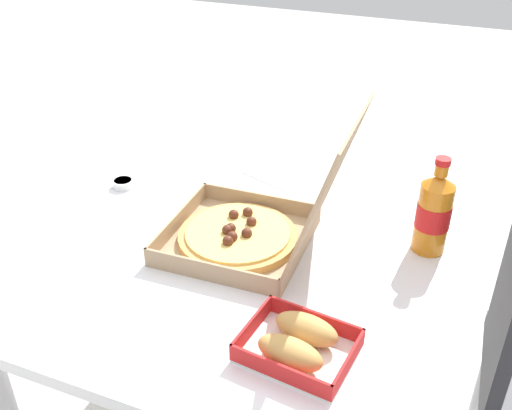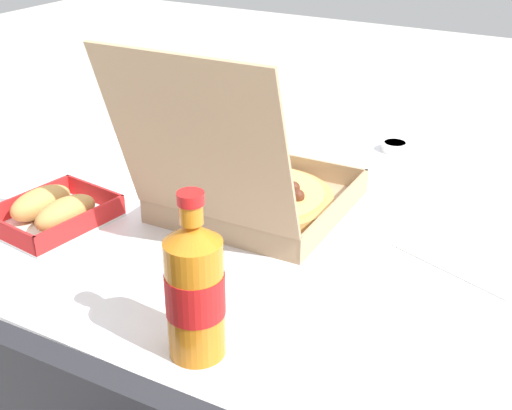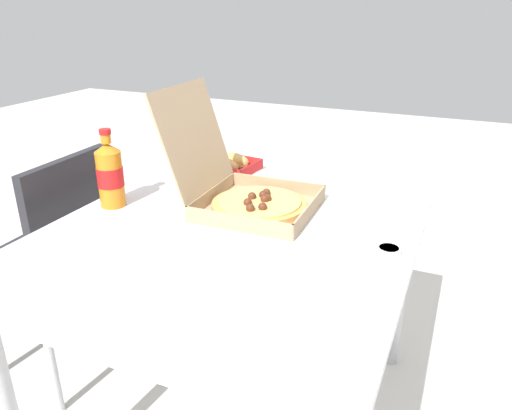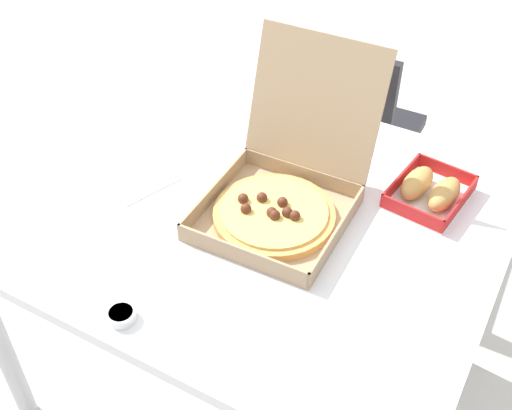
{
  "view_description": "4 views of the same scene",
  "coord_description": "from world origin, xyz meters",
  "px_view_note": "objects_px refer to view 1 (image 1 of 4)",
  "views": [
    {
      "loc": [
        1.09,
        0.43,
        1.48
      ],
      "look_at": [
        0.01,
        -0.01,
        0.78
      ],
      "focal_mm": 41.46,
      "sensor_mm": 36.0,
      "label": 1
    },
    {
      "loc": [
        -0.46,
        0.95,
        1.27
      ],
      "look_at": [
        0.08,
        0.01,
        0.74
      ],
      "focal_mm": 48.0,
      "sensor_mm": 36.0,
      "label": 2
    },
    {
      "loc": [
        -1.08,
        -0.52,
        1.27
      ],
      "look_at": [
        0.03,
        -0.03,
        0.76
      ],
      "focal_mm": 34.45,
      "sensor_mm": 36.0,
      "label": 3
    },
    {
      "loc": [
        0.56,
        -0.95,
        1.69
      ],
      "look_at": [
        0.07,
        -0.06,
        0.78
      ],
      "focal_mm": 45.72,
      "sensor_mm": 36.0,
      "label": 4
    }
  ],
  "objects_px": {
    "cola_bottle": "(434,213)",
    "dipping_sauce_cup": "(123,183)",
    "pizza_box_open": "(252,228)",
    "paper_menu": "(287,168)",
    "bread_side_box": "(298,343)"
  },
  "relations": [
    {
      "from": "dipping_sauce_cup",
      "to": "paper_menu",
      "type": "bearing_deg",
      "value": 125.56
    },
    {
      "from": "pizza_box_open",
      "to": "paper_menu",
      "type": "xyz_separation_m",
      "value": [
        -0.38,
        -0.05,
        -0.05
      ]
    },
    {
      "from": "cola_bottle",
      "to": "dipping_sauce_cup",
      "type": "bearing_deg",
      "value": -88.96
    },
    {
      "from": "paper_menu",
      "to": "dipping_sauce_cup",
      "type": "xyz_separation_m",
      "value": [
        0.26,
        -0.36,
        0.01
      ]
    },
    {
      "from": "cola_bottle",
      "to": "paper_menu",
      "type": "bearing_deg",
      "value": -120.57
    },
    {
      "from": "pizza_box_open",
      "to": "cola_bottle",
      "type": "height_order",
      "value": "pizza_box_open"
    },
    {
      "from": "cola_bottle",
      "to": "paper_menu",
      "type": "distance_m",
      "value": 0.49
    },
    {
      "from": "pizza_box_open",
      "to": "paper_menu",
      "type": "relative_size",
      "value": 1.94
    },
    {
      "from": "bread_side_box",
      "to": "cola_bottle",
      "type": "bearing_deg",
      "value": 157.98
    },
    {
      "from": "pizza_box_open",
      "to": "cola_bottle",
      "type": "distance_m",
      "value": 0.39
    },
    {
      "from": "pizza_box_open",
      "to": "bread_side_box",
      "type": "relative_size",
      "value": 1.97
    },
    {
      "from": "dipping_sauce_cup",
      "to": "cola_bottle",
      "type": "bearing_deg",
      "value": 91.04
    },
    {
      "from": "paper_menu",
      "to": "pizza_box_open",
      "type": "bearing_deg",
      "value": 27.77
    },
    {
      "from": "pizza_box_open",
      "to": "bread_side_box",
      "type": "xyz_separation_m",
      "value": [
        0.27,
        0.2,
        -0.02
      ]
    },
    {
      "from": "cola_bottle",
      "to": "dipping_sauce_cup",
      "type": "relative_size",
      "value": 4.0
    }
  ]
}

